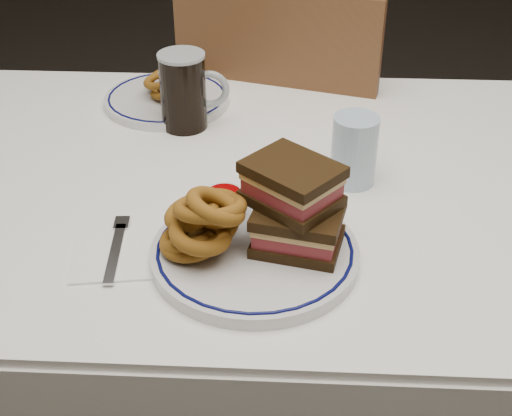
{
  "coord_description": "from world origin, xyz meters",
  "views": [
    {
      "loc": [
        0.05,
        -1.02,
        1.38
      ],
      "look_at": [
        0.01,
        -0.21,
        0.83
      ],
      "focal_mm": 50.0,
      "sensor_mm": 36.0,
      "label": 1
    }
  ],
  "objects_px": {
    "chair_far": "(288,151)",
    "reuben_sandwich": "(295,206)",
    "beer_mug": "(185,90)",
    "main_plate": "(255,253)",
    "far_plate": "(167,99)"
  },
  "relations": [
    {
      "from": "chair_far",
      "to": "reuben_sandwich",
      "type": "distance_m",
      "value": 0.78
    },
    {
      "from": "main_plate",
      "to": "far_plate",
      "type": "xyz_separation_m",
      "value": [
        -0.2,
        0.5,
        -0.0
      ]
    },
    {
      "from": "main_plate",
      "to": "far_plate",
      "type": "bearing_deg",
      "value": 112.15
    },
    {
      "from": "reuben_sandwich",
      "to": "far_plate",
      "type": "distance_m",
      "value": 0.55
    },
    {
      "from": "chair_far",
      "to": "far_plate",
      "type": "relative_size",
      "value": 3.82
    },
    {
      "from": "chair_far",
      "to": "beer_mug",
      "type": "relative_size",
      "value": 6.56
    },
    {
      "from": "beer_mug",
      "to": "far_plate",
      "type": "distance_m",
      "value": 0.13
    },
    {
      "from": "chair_far",
      "to": "far_plate",
      "type": "distance_m",
      "value": 0.41
    },
    {
      "from": "beer_mug",
      "to": "chair_far",
      "type": "bearing_deg",
      "value": 59.27
    },
    {
      "from": "chair_far",
      "to": "reuben_sandwich",
      "type": "bearing_deg",
      "value": -89.02
    },
    {
      "from": "chair_far",
      "to": "reuben_sandwich",
      "type": "relative_size",
      "value": 6.08
    },
    {
      "from": "chair_far",
      "to": "main_plate",
      "type": "height_order",
      "value": "chair_far"
    },
    {
      "from": "beer_mug",
      "to": "far_plate",
      "type": "height_order",
      "value": "beer_mug"
    },
    {
      "from": "main_plate",
      "to": "far_plate",
      "type": "distance_m",
      "value": 0.54
    },
    {
      "from": "beer_mug",
      "to": "main_plate",
      "type": "bearing_deg",
      "value": -69.49
    }
  ]
}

